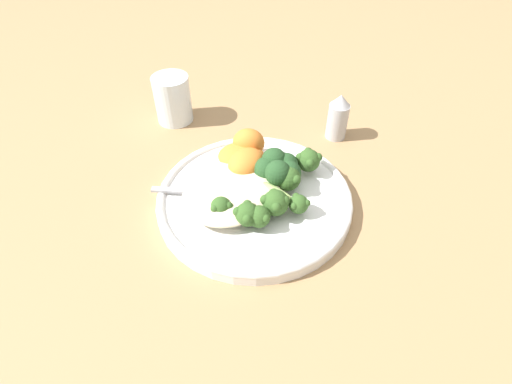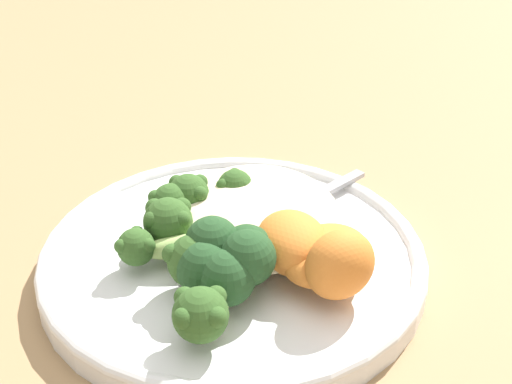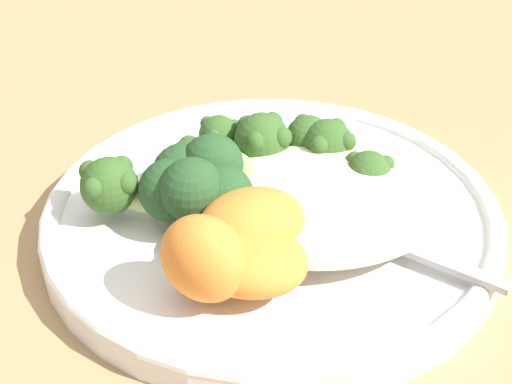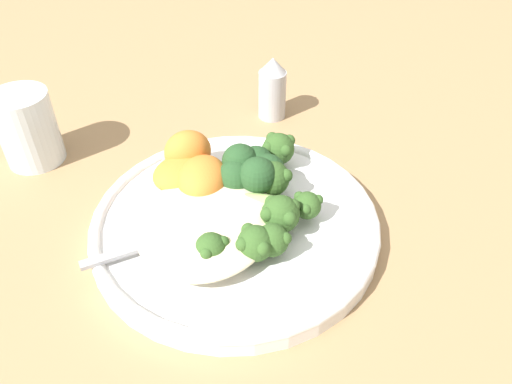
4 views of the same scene
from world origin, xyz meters
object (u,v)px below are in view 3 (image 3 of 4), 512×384
at_px(broccoli_stalk_6, 140,192).
at_px(sweet_potato_chunk_2, 244,258).
at_px(kale_tuft, 195,182).
at_px(broccoli_stalk_0, 337,187).
at_px(sweet_potato_chunk_1, 252,225).
at_px(broccoli_stalk_3, 263,152).
at_px(spoon, 380,236).
at_px(quinoa_mound, 324,201).
at_px(broccoli_stalk_1, 316,159).
at_px(broccoli_stalk_2, 300,156).
at_px(sweet_potato_chunk_0, 204,258).
at_px(broccoli_stalk_5, 213,179).
at_px(broccoli_stalk_4, 235,160).
at_px(plate, 275,218).

height_order(broccoli_stalk_6, sweet_potato_chunk_2, broccoli_stalk_6).
bearing_deg(kale_tuft, broccoli_stalk_0, 170.42).
xyz_separation_m(broccoli_stalk_6, kale_tuft, (-0.03, 0.01, 0.01)).
distance_m(broccoli_stalk_0, sweet_potato_chunk_1, 0.07).
bearing_deg(broccoli_stalk_0, sweet_potato_chunk_2, -157.51).
height_order(broccoli_stalk_3, spoon, broccoli_stalk_3).
bearing_deg(quinoa_mound, broccoli_stalk_0, -140.67).
xyz_separation_m(broccoli_stalk_0, broccoli_stalk_1, (0.00, -0.03, 0.00)).
bearing_deg(spoon, broccoli_stalk_2, 154.35).
bearing_deg(broccoli_stalk_6, quinoa_mound, -171.40).
bearing_deg(broccoli_stalk_0, sweet_potato_chunk_0, -162.02).
relative_size(quinoa_mound, sweet_potato_chunk_1, 2.40).
distance_m(broccoli_stalk_2, broccoli_stalk_5, 0.06).
bearing_deg(broccoli_stalk_2, broccoli_stalk_0, -130.51).
bearing_deg(broccoli_stalk_5, spoon, -164.90).
bearing_deg(kale_tuft, sweet_potato_chunk_2, 99.43).
bearing_deg(broccoli_stalk_5, sweet_potato_chunk_0, 127.55).
xyz_separation_m(quinoa_mound, spoon, (-0.02, 0.03, -0.01)).
distance_m(broccoli_stalk_5, sweet_potato_chunk_1, 0.06).
relative_size(broccoli_stalk_5, sweet_potato_chunk_2, 1.38).
height_order(broccoli_stalk_4, sweet_potato_chunk_2, sweet_potato_chunk_2).
distance_m(broccoli_stalk_3, spoon, 0.10).
bearing_deg(broccoli_stalk_3, broccoli_stalk_5, 131.93).
distance_m(broccoli_stalk_1, broccoli_stalk_2, 0.01).
relative_size(broccoli_stalk_2, kale_tuft, 1.44).
xyz_separation_m(plate, sweet_potato_chunk_1, (0.03, 0.04, 0.03)).
xyz_separation_m(broccoli_stalk_0, sweet_potato_chunk_0, (0.09, 0.06, 0.01)).
height_order(plate, broccoli_stalk_5, broccoli_stalk_5).
distance_m(quinoa_mound, broccoli_stalk_1, 0.04).
height_order(quinoa_mound, broccoli_stalk_0, broccoli_stalk_0).
height_order(broccoli_stalk_1, broccoli_stalk_5, broccoli_stalk_5).
bearing_deg(broccoli_stalk_1, sweet_potato_chunk_1, -178.00).
bearing_deg(sweet_potato_chunk_0, sweet_potato_chunk_1, -139.97).
height_order(broccoli_stalk_0, sweet_potato_chunk_2, same).
bearing_deg(plate, quinoa_mound, 141.55).
relative_size(broccoli_stalk_2, sweet_potato_chunk_0, 1.93).
relative_size(broccoli_stalk_3, spoon, 1.11).
xyz_separation_m(broccoli_stalk_2, broccoli_stalk_3, (0.02, -0.00, 0.00)).
bearing_deg(sweet_potato_chunk_1, sweet_potato_chunk_0, 40.03).
bearing_deg(broccoli_stalk_5, broccoli_stalk_0, -144.18).
distance_m(broccoli_stalk_1, broccoli_stalk_3, 0.03).
bearing_deg(kale_tuft, sweet_potato_chunk_1, 115.26).
distance_m(broccoli_stalk_2, sweet_potato_chunk_0, 0.13).
relative_size(broccoli_stalk_4, spoon, 1.15).
xyz_separation_m(sweet_potato_chunk_0, sweet_potato_chunk_1, (-0.03, -0.03, -0.00)).
xyz_separation_m(plate, quinoa_mound, (-0.02, 0.02, 0.02)).
bearing_deg(sweet_potato_chunk_1, spoon, 171.35).
xyz_separation_m(quinoa_mound, broccoli_stalk_5, (0.06, -0.03, 0.00)).
xyz_separation_m(broccoli_stalk_0, broccoli_stalk_3, (0.03, -0.04, 0.00)).
distance_m(quinoa_mound, spoon, 0.04).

